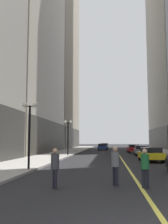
# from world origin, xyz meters

# --- Properties ---
(ground_plane) EXTENTS (200.00, 200.00, 0.00)m
(ground_plane) POSITION_xyz_m (0.00, 35.00, 0.00)
(ground_plane) COLOR #262628
(sidewalk_left) EXTENTS (4.50, 78.00, 0.15)m
(sidewalk_left) POSITION_xyz_m (-8.25, 35.00, 0.07)
(sidewalk_left) COLOR #ADA8A0
(sidewalk_left) RESTS_ON ground
(lane_centre_stripe) EXTENTS (0.16, 70.00, 0.01)m
(lane_centre_stripe) POSITION_xyz_m (0.00, 35.00, 0.00)
(lane_centre_stripe) COLOR #E5D64C
(lane_centre_stripe) RESTS_ON ground
(car_yellow) EXTENTS (1.93, 4.17, 1.32)m
(car_yellow) POSITION_xyz_m (2.47, 18.70, 0.72)
(car_yellow) COLOR yellow
(car_yellow) RESTS_ON ground
(car_grey) EXTENTS (1.88, 4.29, 1.32)m
(car_grey) POSITION_xyz_m (2.78, 28.06, 0.72)
(car_grey) COLOR slate
(car_grey) RESTS_ON ground
(car_red) EXTENTS (1.78, 4.36, 1.32)m
(car_red) POSITION_xyz_m (2.50, 36.15, 0.72)
(car_red) COLOR #B21919
(car_red) RESTS_ON ground
(car_blue) EXTENTS (1.91, 4.41, 1.32)m
(car_blue) POSITION_xyz_m (-2.66, 46.95, 0.72)
(car_blue) COLOR navy
(car_blue) RESTS_ON ground
(car_silver) EXTENTS (1.89, 4.55, 1.32)m
(car_silver) POSITION_xyz_m (-2.40, 56.57, 0.72)
(car_silver) COLOR #B7B7BC
(car_silver) RESTS_ON ground
(pedestrian_in_green_parka) EXTENTS (0.41, 0.41, 1.60)m
(pedestrian_in_green_parka) POSITION_xyz_m (0.17, 5.37, 0.93)
(pedestrian_in_green_parka) COLOR black
(pedestrian_in_green_parka) RESTS_ON ground
(pedestrian_with_orange_bag) EXTENTS (0.47, 0.47, 1.62)m
(pedestrian_with_orange_bag) POSITION_xyz_m (-3.50, 4.87, 0.94)
(pedestrian_with_orange_bag) COLOR black
(pedestrian_with_orange_bag) RESTS_ON ground
(pedestrian_in_grey_suit) EXTENTS (0.48, 0.48, 1.68)m
(pedestrian_in_grey_suit) POSITION_xyz_m (-1.03, 5.78, 0.98)
(pedestrian_in_grey_suit) COLOR black
(pedestrian_in_grey_suit) RESTS_ON ground
(street_lamp_left_near) EXTENTS (1.06, 0.36, 4.43)m
(street_lamp_left_near) POSITION_xyz_m (-6.40, 10.58, 3.26)
(street_lamp_left_near) COLOR black
(street_lamp_left_near) RESTS_ON ground
(street_lamp_left_far) EXTENTS (1.06, 0.36, 4.43)m
(street_lamp_left_far) POSITION_xyz_m (-6.40, 26.24, 3.26)
(street_lamp_left_far) COLOR black
(street_lamp_left_far) RESTS_ON ground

